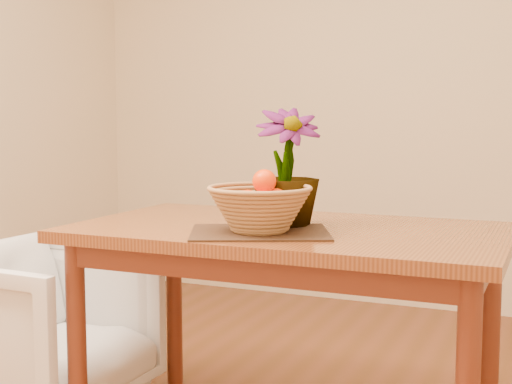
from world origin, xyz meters
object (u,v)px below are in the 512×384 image
at_px(wicker_basket, 260,210).
at_px(armchair, 44,319).
at_px(table, 288,253).
at_px(potted_plant, 286,167).

bearing_deg(wicker_basket, armchair, 174.39).
relative_size(table, armchair, 2.02).
xyz_separation_m(potted_plant, armchair, (-0.95, -0.07, -0.60)).
relative_size(wicker_basket, potted_plant, 0.84).
bearing_deg(armchair, table, -82.85).
xyz_separation_m(table, armchair, (-0.96, -0.07, -0.32)).
height_order(table, wicker_basket, wicker_basket).
relative_size(potted_plant, armchair, 0.56).
bearing_deg(potted_plant, armchair, 150.21).
bearing_deg(table, armchair, -175.72).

